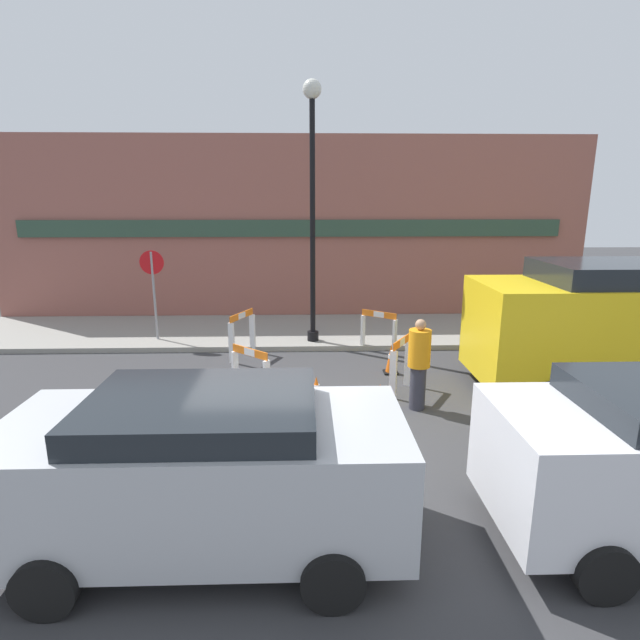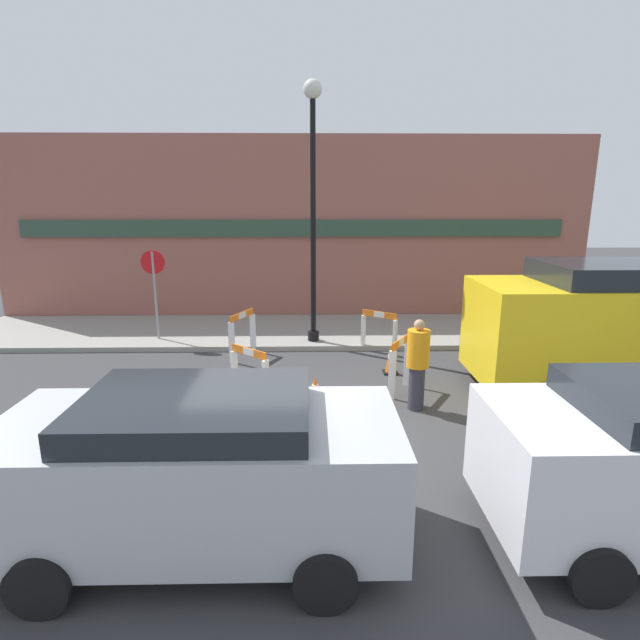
{
  "view_description": "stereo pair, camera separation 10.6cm",
  "coord_description": "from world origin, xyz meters",
  "px_view_note": "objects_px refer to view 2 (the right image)",
  "views": [
    {
      "loc": [
        0.39,
        -7.28,
        3.72
      ],
      "look_at": [
        0.71,
        3.69,
        1.0
      ],
      "focal_mm": 28.0,
      "sensor_mm": 36.0,
      "label": 1
    },
    {
      "loc": [
        0.49,
        -7.29,
        3.72
      ],
      "look_at": [
        0.71,
        3.69,
        1.0
      ],
      "focal_mm": 28.0,
      "sensor_mm": 36.0,
      "label": 2
    }
  ],
  "objects_px": {
    "streetlamp_post": "(313,182)",
    "parked_car_1": "(200,464)",
    "person_pedestrian": "(564,294)",
    "stop_sign": "(154,280)",
    "person_worker": "(418,362)",
    "work_van": "(615,323)"
  },
  "relations": [
    {
      "from": "stop_sign",
      "to": "person_worker",
      "type": "height_order",
      "value": "stop_sign"
    },
    {
      "from": "streetlamp_post",
      "to": "stop_sign",
      "type": "height_order",
      "value": "streetlamp_post"
    },
    {
      "from": "streetlamp_post",
      "to": "person_pedestrian",
      "type": "xyz_separation_m",
      "value": [
        7.02,
        1.21,
        -2.96
      ]
    },
    {
      "from": "person_pedestrian",
      "to": "parked_car_1",
      "type": "relative_size",
      "value": 0.42
    },
    {
      "from": "person_worker",
      "to": "person_pedestrian",
      "type": "bearing_deg",
      "value": -82.7
    },
    {
      "from": "streetlamp_post",
      "to": "parked_car_1",
      "type": "xyz_separation_m",
      "value": [
        -1.25,
        -7.57,
        -3.07
      ]
    },
    {
      "from": "stop_sign",
      "to": "parked_car_1",
      "type": "height_order",
      "value": "stop_sign"
    },
    {
      "from": "stop_sign",
      "to": "work_van",
      "type": "bearing_deg",
      "value": 158.22
    },
    {
      "from": "parked_car_1",
      "to": "work_van",
      "type": "relative_size",
      "value": 0.79
    },
    {
      "from": "streetlamp_post",
      "to": "work_van",
      "type": "xyz_separation_m",
      "value": [
        5.75,
        -3.21,
        -2.68
      ]
    },
    {
      "from": "person_worker",
      "to": "work_van",
      "type": "relative_size",
      "value": 0.31
    },
    {
      "from": "parked_car_1",
      "to": "streetlamp_post",
      "type": "bearing_deg",
      "value": 80.65
    },
    {
      "from": "work_van",
      "to": "stop_sign",
      "type": "bearing_deg",
      "value": 160.46
    },
    {
      "from": "stop_sign",
      "to": "person_worker",
      "type": "distance_m",
      "value": 7.28
    },
    {
      "from": "streetlamp_post",
      "to": "parked_car_1",
      "type": "relative_size",
      "value": 1.49
    },
    {
      "from": "streetlamp_post",
      "to": "person_pedestrian",
      "type": "bearing_deg",
      "value": 9.79
    },
    {
      "from": "parked_car_1",
      "to": "work_van",
      "type": "height_order",
      "value": "work_van"
    },
    {
      "from": "person_worker",
      "to": "person_pedestrian",
      "type": "distance_m",
      "value": 7.37
    },
    {
      "from": "streetlamp_post",
      "to": "stop_sign",
      "type": "bearing_deg",
      "value": 176.23
    },
    {
      "from": "person_worker",
      "to": "work_van",
      "type": "height_order",
      "value": "work_van"
    },
    {
      "from": "person_pedestrian",
      "to": "work_van",
      "type": "distance_m",
      "value": 4.6
    },
    {
      "from": "streetlamp_post",
      "to": "person_pedestrian",
      "type": "height_order",
      "value": "streetlamp_post"
    }
  ]
}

